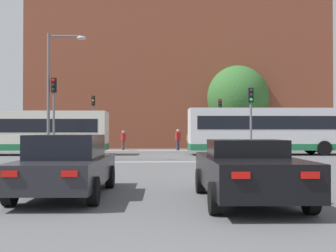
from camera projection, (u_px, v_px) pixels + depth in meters
name	position (u px, v px, depth m)	size (l,w,h in m)	color
stop_line_strip	(156.00, 162.00, 22.33)	(8.14, 0.30, 0.01)	silver
far_pavement	(156.00, 150.00, 35.89)	(69.05, 2.50, 0.01)	gray
brick_civic_building	(176.00, 62.00, 46.08)	(30.31, 12.20, 23.67)	brown
car_saloon_left	(67.00, 165.00, 10.56)	(2.06, 4.82, 1.53)	#232328
car_roadster_right	(247.00, 170.00, 9.63)	(2.12, 4.72, 1.42)	black
bus_crossing_lead	(268.00, 130.00, 29.26)	(11.07, 2.73, 3.21)	silver
bus_crossing_trailing	(24.00, 132.00, 28.95)	(11.44, 2.73, 3.01)	silver
traffic_light_far_left	(93.00, 114.00, 34.91)	(0.26, 0.31, 4.59)	slate
traffic_light_far_right	(220.00, 116.00, 35.40)	(0.26, 0.31, 4.35)	slate
traffic_light_near_right	(251.00, 112.00, 22.95)	(0.26, 0.31, 4.01)	slate
traffic_light_near_left	(54.00, 106.00, 22.94)	(0.26, 0.31, 4.55)	slate
street_lamp_junction	(55.00, 83.00, 23.02)	(2.12, 0.36, 7.01)	slate
pedestrian_waiting	(178.00, 138.00, 36.09)	(0.46, 0.38, 1.82)	#333851
pedestrian_walking_east	(123.00, 139.00, 36.54)	(0.41, 0.45, 1.69)	brown
pedestrian_walking_west	(189.00, 140.00, 36.45)	(0.41, 0.45, 1.58)	brown
tree_by_building	(238.00, 98.00, 40.47)	(5.95, 5.95, 7.97)	#4C3823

